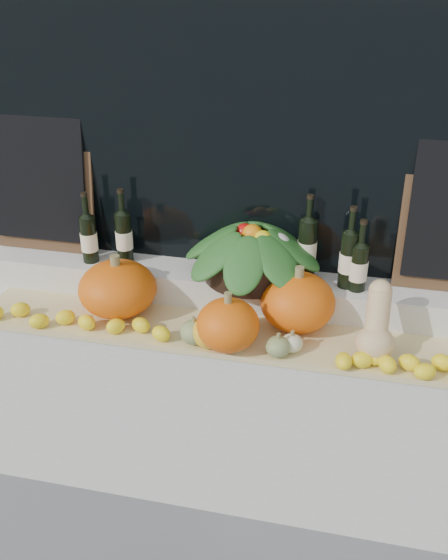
# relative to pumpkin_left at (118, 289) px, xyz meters

# --- Properties ---
(display_sill) EXTENTS (2.30, 0.55, 0.88)m
(display_sill) POSITION_rel_pumpkin_left_xyz_m (0.47, 0.07, -0.58)
(display_sill) COLOR silver
(display_sill) RESTS_ON ground
(rear_tier) EXTENTS (2.30, 0.25, 0.16)m
(rear_tier) POSITION_rel_pumpkin_left_xyz_m (0.47, 0.22, -0.06)
(rear_tier) COLOR silver
(rear_tier) RESTS_ON display_sill
(straw_bedding) EXTENTS (2.10, 0.32, 0.02)m
(straw_bedding) POSITION_rel_pumpkin_left_xyz_m (0.47, -0.05, -0.13)
(straw_bedding) COLOR tan
(straw_bedding) RESTS_ON display_sill
(pumpkin_left) EXTENTS (0.35, 0.35, 0.23)m
(pumpkin_left) POSITION_rel_pumpkin_left_xyz_m (0.00, 0.00, 0.00)
(pumpkin_left) COLOR orange
(pumpkin_left) RESTS_ON straw_bedding
(pumpkin_right) EXTENTS (0.35, 0.35, 0.24)m
(pumpkin_right) POSITION_rel_pumpkin_left_xyz_m (0.76, 0.05, 0.00)
(pumpkin_right) COLOR orange
(pumpkin_right) RESTS_ON straw_bedding
(pumpkin_center) EXTENTS (0.32, 0.32, 0.21)m
(pumpkin_center) POSITION_rel_pumpkin_left_xyz_m (0.52, -0.16, -0.01)
(pumpkin_center) COLOR orange
(pumpkin_center) RESTS_ON straw_bedding
(butternut_squash) EXTENTS (0.15, 0.21, 0.29)m
(butternut_squash) POSITION_rel_pumpkin_left_xyz_m (1.08, -0.08, 0.01)
(butternut_squash) COLOR #DDB582
(butternut_squash) RESTS_ON straw_bedding
(decorative_gourds) EXTENTS (0.49, 0.15, 0.16)m
(decorative_gourds) POSITION_rel_pumpkin_left_xyz_m (0.51, -0.16, -0.06)
(decorative_gourds) COLOR #345D1B
(decorative_gourds) RESTS_ON straw_bedding
(lemon_heap) EXTENTS (2.20, 0.16, 0.06)m
(lemon_heap) POSITION_rel_pumpkin_left_xyz_m (0.47, -0.16, -0.08)
(lemon_heap) COLOR yellow
(lemon_heap) RESTS_ON straw_bedding
(produce_bowl) EXTENTS (0.64, 0.64, 0.25)m
(produce_bowl) POSITION_rel_pumpkin_left_xyz_m (0.54, 0.21, 0.14)
(produce_bowl) COLOR black
(produce_bowl) RESTS_ON rear_tier
(wine_bottle_far_left) EXTENTS (0.08, 0.08, 0.33)m
(wine_bottle_far_left) POSITION_rel_pumpkin_left_xyz_m (-0.20, 0.19, 0.13)
(wine_bottle_far_left) COLOR black
(wine_bottle_far_left) RESTS_ON rear_tier
(wine_bottle_near_left) EXTENTS (0.08, 0.08, 0.34)m
(wine_bottle_near_left) POSITION_rel_pumpkin_left_xyz_m (-0.05, 0.23, 0.14)
(wine_bottle_near_left) COLOR black
(wine_bottle_near_left) RESTS_ON rear_tier
(wine_bottle_tall) EXTENTS (0.08, 0.08, 0.37)m
(wine_bottle_tall) POSITION_rel_pumpkin_left_xyz_m (0.77, 0.27, 0.15)
(wine_bottle_tall) COLOR black
(wine_bottle_tall) RESTS_ON rear_tier
(wine_bottle_near_right) EXTENTS (0.08, 0.08, 0.36)m
(wine_bottle_near_right) POSITION_rel_pumpkin_left_xyz_m (0.95, 0.20, 0.15)
(wine_bottle_near_right) COLOR black
(wine_bottle_near_right) RESTS_ON rear_tier
(wine_bottle_far_right) EXTENTS (0.08, 0.08, 0.31)m
(wine_bottle_far_right) POSITION_rel_pumpkin_left_xyz_m (0.99, 0.19, 0.12)
(wine_bottle_far_right) COLOR black
(wine_bottle_far_right) RESTS_ON rear_tier
(chalkboard_left) EXTENTS (0.50, 0.11, 0.62)m
(chalkboard_left) POSITION_rel_pumpkin_left_xyz_m (-0.45, 0.29, 0.34)
(chalkboard_left) COLOR #4C331E
(chalkboard_left) RESTS_ON rear_tier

